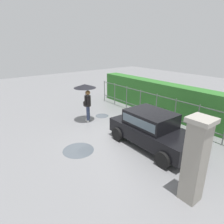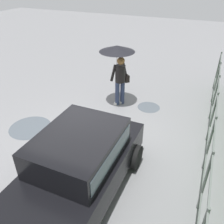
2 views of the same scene
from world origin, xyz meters
name	(u,v)px [view 1 (image 1 of 2)]	position (x,y,z in m)	size (l,w,h in m)	color
ground_plane	(118,136)	(0.00, 0.00, 0.00)	(40.00, 40.00, 0.00)	slate
car	(152,128)	(1.46, 0.54, 0.80)	(3.76, 1.91, 1.48)	black
pedestrian	(86,93)	(-2.51, -0.17, 1.61)	(1.16, 1.16, 2.08)	#2D3856
gate_pillar	(195,160)	(4.13, -0.87, 1.24)	(0.60, 0.60, 2.42)	gray
fence_section	(156,106)	(-0.30, 2.93, 0.83)	(9.73, 0.05, 1.50)	#59605B
hedge_row	(168,100)	(-0.30, 3.99, 0.95)	(10.68, 0.90, 1.90)	#2D6B28
puddle_near	(78,150)	(-0.05, -2.07, 0.00)	(1.26, 1.26, 0.00)	#4C545B
puddle_far	(102,116)	(-2.66, 0.94, 0.00)	(0.77, 0.77, 0.00)	#4C545B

